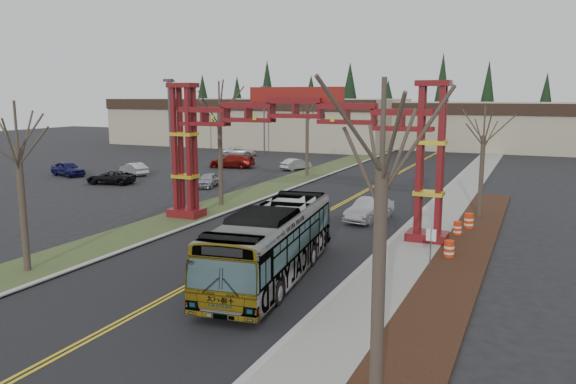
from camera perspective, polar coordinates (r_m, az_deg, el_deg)
The scene contains 34 objects.
ground at distance 20.29m, azimuth -20.68°, elevation -14.45°, with size 200.00×200.00×0.00m, color black.
road at distance 40.99m, azimuth 4.68°, elevation -1.63°, with size 12.00×110.00×0.02m, color black.
lane_line_left at distance 41.03m, azimuth 4.52°, elevation -1.60°, with size 0.12×100.00×0.01m, color yellow.
lane_line_right at distance 40.95m, azimuth 4.84°, elevation -1.62°, with size 0.12×100.00×0.01m, color yellow.
curb_right at distance 39.39m, azimuth 13.14°, elevation -2.23°, with size 0.30×110.00×0.15m, color #ADADA7.
sidewalk_right at distance 39.15m, azimuth 15.22°, elevation -2.39°, with size 2.60×110.00×0.14m, color gray.
landscape_strip at distance 24.46m, azimuth 15.57°, elevation -9.80°, with size 2.60×50.00×0.12m, color black.
grass_median at distance 44.25m, azimuth -5.12°, elevation -0.74°, with size 4.00×110.00×0.08m, color #384A25.
curb_left at distance 43.38m, azimuth -2.99°, elevation -0.88°, with size 0.30×110.00×0.15m, color #ADADA7.
gateway_arch at distance 33.73m, azimuth 0.79°, elevation 6.18°, with size 18.20×1.60×8.90m.
retail_building_west at distance 95.39m, azimuth -2.85°, elevation 7.19°, with size 46.00×22.30×7.50m.
retail_building_east at distance 93.00m, azimuth 22.28°, elevation 6.25°, with size 38.00×20.30×7.00m.
conifer_treeline at distance 105.71m, azimuth 17.32°, elevation 8.50°, with size 116.10×5.60×13.00m.
transit_bus at distance 25.06m, azimuth -1.61°, elevation -5.21°, with size 2.73×11.68×3.25m, color #B1B5B9.
silver_sedan at distance 36.99m, azimuth 8.26°, elevation -1.79°, with size 1.57×4.51×1.49m, color #A5A8AD.
parked_car_near_a at distance 50.78m, azimuth -8.11°, elevation 1.22°, with size 1.46×3.63×1.24m, color #A3A4AA.
parked_car_near_b at distance 59.75m, azimuth -15.40°, elevation 2.28°, with size 1.36×3.91×1.29m, color silver.
parked_car_near_c at distance 54.43m, azimuth -17.58°, elevation 1.44°, with size 2.07×4.49×1.25m, color black.
parked_car_mid_a at distance 63.89m, azimuth -5.71°, elevation 3.15°, with size 2.12×5.22×1.52m, color maroon.
parked_car_mid_b at distance 61.22m, azimuth -21.45°, elevation 2.21°, with size 1.73×4.31×1.47m, color #15164B.
parked_car_far_a at distance 61.77m, azimuth 0.81°, elevation 2.84°, with size 1.31×3.76×1.24m, color #B1B5B9.
parked_car_far_b at distance 76.27m, azimuth -5.02°, elevation 4.13°, with size 2.03×4.40×1.22m, color white.
bare_tree_median_near at distance 28.03m, azimuth -25.76°, elevation 4.00°, with size 3.18×3.18×7.89m.
bare_tree_median_mid at distance 41.37m, azimuth -6.98°, elevation 7.92°, with size 3.44×3.44×9.13m.
bare_tree_median_far at distance 56.39m, azimuth 1.97°, elevation 8.16°, with size 3.37×3.37×8.77m.
bare_tree_right_near at distance 13.60m, azimuth 9.50°, elevation 1.90°, with size 3.36×3.36×8.54m.
bare_tree_right_far at distance 38.83m, azimuth 19.26°, elevation 5.36°, with size 3.04×3.04×7.51m.
light_pole_near at distance 51.76m, azimuth -11.92°, elevation 6.73°, with size 0.83×0.41×9.54m.
light_pole_mid at distance 74.00m, azimuth -11.70°, elevation 7.81°, with size 0.87×0.43×10.01m.
light_pole_far at distance 79.95m, azimuth -2.44°, elevation 7.87°, with size 0.81×0.41×9.36m.
street_sign at distance 26.78m, azimuth 14.31°, elevation -4.88°, with size 0.47×0.09×2.04m.
barrel_south at distance 29.37m, azimuth 16.04°, elevation -5.67°, with size 0.51×0.51×0.95m.
barrel_mid at distance 34.06m, azimuth 16.82°, elevation -3.63°, with size 0.49×0.49×0.90m.
barrel_north at distance 35.94m, azimuth 17.89°, elevation -2.89°, with size 0.55×0.55×1.02m.
Camera 1 is at (13.42, -12.87, 8.12)m, focal length 35.00 mm.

